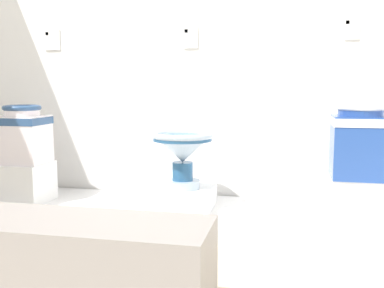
{
  "coord_description": "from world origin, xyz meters",
  "views": [
    {
      "loc": [
        2.67,
        -0.33,
        0.9
      ],
      "look_at": [
        2.07,
        2.48,
        0.53
      ],
      "focal_mm": 41.83,
      "sensor_mm": 36.0,
      "label": 1
    }
  ],
  "objects_px": {
    "antique_toilet_rightmost": "(23,133)",
    "antique_toilet_central_ornate": "(183,149)",
    "info_placard_second": "(191,37)",
    "plinth_block_central_ornate": "(183,199)",
    "museum_bench": "(51,268)",
    "info_placard_third": "(352,29)",
    "antique_toilet_squat_floral": "(359,139)",
    "plinth_block_squat_floral": "(356,197)",
    "info_placard_first": "(52,40)",
    "plinth_block_rightmost": "(26,182)"
  },
  "relations": [
    {
      "from": "antique_toilet_rightmost",
      "to": "antique_toilet_central_ornate",
      "type": "relative_size",
      "value": 1.0
    },
    {
      "from": "antique_toilet_central_ornate",
      "to": "info_placard_second",
      "type": "height_order",
      "value": "info_placard_second"
    },
    {
      "from": "plinth_block_central_ornate",
      "to": "antique_toilet_central_ornate",
      "type": "xyz_separation_m",
      "value": [
        0.0,
        -0.0,
        0.33
      ]
    },
    {
      "from": "info_placard_second",
      "to": "museum_bench",
      "type": "relative_size",
      "value": 0.12
    },
    {
      "from": "info_placard_third",
      "to": "museum_bench",
      "type": "relative_size",
      "value": 0.11
    },
    {
      "from": "antique_toilet_squat_floral",
      "to": "info_placard_third",
      "type": "distance_m",
      "value": 0.79
    },
    {
      "from": "antique_toilet_rightmost",
      "to": "antique_toilet_squat_floral",
      "type": "bearing_deg",
      "value": 2.86
    },
    {
      "from": "info_placard_second",
      "to": "museum_bench",
      "type": "distance_m",
      "value": 2.03
    },
    {
      "from": "antique_toilet_central_ornate",
      "to": "plinth_block_squat_floral",
      "type": "height_order",
      "value": "antique_toilet_central_ornate"
    },
    {
      "from": "plinth_block_central_ornate",
      "to": "info_placard_first",
      "type": "xyz_separation_m",
      "value": [
        -1.13,
        0.42,
        1.1
      ]
    },
    {
      "from": "info_placard_second",
      "to": "info_placard_third",
      "type": "xyz_separation_m",
      "value": [
        1.11,
        -0.0,
        0.03
      ]
    },
    {
      "from": "antique_toilet_central_ornate",
      "to": "museum_bench",
      "type": "relative_size",
      "value": 0.32
    },
    {
      "from": "info_placard_third",
      "to": "info_placard_first",
      "type": "bearing_deg",
      "value": 180.0
    },
    {
      "from": "plinth_block_central_ornate",
      "to": "plinth_block_squat_floral",
      "type": "height_order",
      "value": "plinth_block_squat_floral"
    },
    {
      "from": "plinth_block_rightmost",
      "to": "info_placard_second",
      "type": "distance_m",
      "value": 1.56
    },
    {
      "from": "info_placard_second",
      "to": "museum_bench",
      "type": "xyz_separation_m",
      "value": [
        -0.18,
        -1.72,
        -1.05
      ]
    },
    {
      "from": "plinth_block_central_ornate",
      "to": "antique_toilet_rightmost",
      "type": "bearing_deg",
      "value": -177.3
    },
    {
      "from": "plinth_block_squat_floral",
      "to": "info_placard_third",
      "type": "xyz_separation_m",
      "value": [
        -0.02,
        0.36,
        1.07
      ]
    },
    {
      "from": "antique_toilet_rightmost",
      "to": "info_placard_third",
      "type": "relative_size",
      "value": 2.83
    },
    {
      "from": "antique_toilet_rightmost",
      "to": "info_placard_second",
      "type": "bearing_deg",
      "value": 23.58
    },
    {
      "from": "museum_bench",
      "to": "plinth_block_squat_floral",
      "type": "bearing_deg",
      "value": 45.86
    },
    {
      "from": "plinth_block_central_ornate",
      "to": "info_placard_first",
      "type": "height_order",
      "value": "info_placard_first"
    },
    {
      "from": "antique_toilet_squat_floral",
      "to": "info_placard_second",
      "type": "xyz_separation_m",
      "value": [
        -1.13,
        0.36,
        0.67
      ]
    },
    {
      "from": "info_placard_second",
      "to": "info_placard_third",
      "type": "height_order",
      "value": "info_placard_third"
    },
    {
      "from": "plinth_block_rightmost",
      "to": "antique_toilet_squat_floral",
      "type": "distance_m",
      "value": 2.24
    },
    {
      "from": "plinth_block_central_ornate",
      "to": "museum_bench",
      "type": "distance_m",
      "value": 1.32
    },
    {
      "from": "plinth_block_squat_floral",
      "to": "info_placard_second",
      "type": "bearing_deg",
      "value": 162.28
    },
    {
      "from": "plinth_block_rightmost",
      "to": "plinth_block_central_ornate",
      "type": "bearing_deg",
      "value": 2.7
    },
    {
      "from": "plinth_block_rightmost",
      "to": "info_placard_second",
      "type": "bearing_deg",
      "value": 23.58
    },
    {
      "from": "plinth_block_squat_floral",
      "to": "antique_toilet_squat_floral",
      "type": "xyz_separation_m",
      "value": [
        -0.0,
        0.0,
        0.36
      ]
    },
    {
      "from": "plinth_block_rightmost",
      "to": "antique_toilet_rightmost",
      "type": "height_order",
      "value": "antique_toilet_rightmost"
    },
    {
      "from": "antique_toilet_rightmost",
      "to": "antique_toilet_central_ornate",
      "type": "distance_m",
      "value": 1.12
    },
    {
      "from": "plinth_block_central_ornate",
      "to": "info_placard_second",
      "type": "bearing_deg",
      "value": 94.79
    },
    {
      "from": "plinth_block_rightmost",
      "to": "info_placard_second",
      "type": "relative_size",
      "value": 2.07
    },
    {
      "from": "antique_toilet_squat_floral",
      "to": "info_placard_first",
      "type": "height_order",
      "value": "info_placard_first"
    },
    {
      "from": "antique_toilet_rightmost",
      "to": "museum_bench",
      "type": "height_order",
      "value": "antique_toilet_rightmost"
    },
    {
      "from": "antique_toilet_rightmost",
      "to": "plinth_block_central_ornate",
      "type": "relative_size",
      "value": 1.02
    },
    {
      "from": "antique_toilet_rightmost",
      "to": "antique_toilet_central_ornate",
      "type": "xyz_separation_m",
      "value": [
        1.12,
        0.05,
        -0.09
      ]
    },
    {
      "from": "antique_toilet_rightmost",
      "to": "plinth_block_central_ornate",
      "type": "height_order",
      "value": "antique_toilet_rightmost"
    },
    {
      "from": "antique_toilet_rightmost",
      "to": "info_placard_first",
      "type": "bearing_deg",
      "value": 92.02
    },
    {
      "from": "plinth_block_central_ornate",
      "to": "info_placard_first",
      "type": "relative_size",
      "value": 2.51
    },
    {
      "from": "plinth_block_rightmost",
      "to": "info_placard_second",
      "type": "height_order",
      "value": "info_placard_second"
    },
    {
      "from": "info_placard_third",
      "to": "antique_toilet_rightmost",
      "type": "bearing_deg",
      "value": -167.84
    },
    {
      "from": "museum_bench",
      "to": "plinth_block_central_ornate",
      "type": "bearing_deg",
      "value": 80.41
    },
    {
      "from": "antique_toilet_squat_floral",
      "to": "info_placard_third",
      "type": "height_order",
      "value": "info_placard_third"
    },
    {
      "from": "antique_toilet_central_ornate",
      "to": "plinth_block_squat_floral",
      "type": "xyz_separation_m",
      "value": [
        1.1,
        0.06,
        -0.28
      ]
    },
    {
      "from": "plinth_block_central_ornate",
      "to": "info_placard_second",
      "type": "distance_m",
      "value": 1.17
    },
    {
      "from": "plinth_block_squat_floral",
      "to": "info_placard_third",
      "type": "distance_m",
      "value": 1.13
    },
    {
      "from": "info_placard_first",
      "to": "info_placard_third",
      "type": "height_order",
      "value": "info_placard_third"
    },
    {
      "from": "museum_bench",
      "to": "antique_toilet_central_ornate",
      "type": "bearing_deg",
      "value": 80.41
    }
  ]
}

